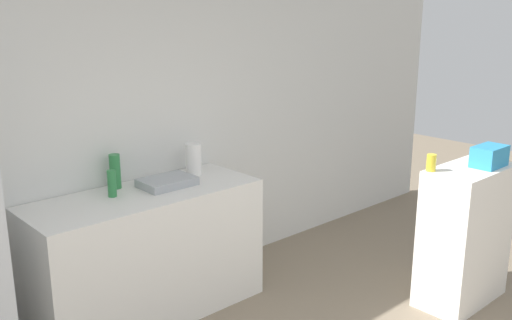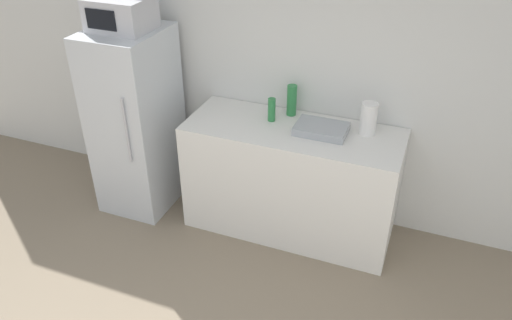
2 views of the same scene
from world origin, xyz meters
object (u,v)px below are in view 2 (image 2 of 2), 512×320
object	(u,v)px
bottle_tall	(292,100)
paper_towel_roll	(368,119)
microwave	(121,14)
refrigerator	(136,122)
bottle_short	(272,110)

from	to	relation	value
bottle_tall	paper_towel_roll	size ratio (longest dim) A/B	1.02
bottle_tall	microwave	bearing A→B (deg)	-165.71
refrigerator	bottle_tall	size ratio (longest dim) A/B	6.29
microwave	bottle_tall	size ratio (longest dim) A/B	1.81
refrigerator	microwave	world-z (taller)	microwave
bottle_tall	bottle_short	bearing A→B (deg)	-125.92
bottle_short	paper_towel_roll	xyz separation A→B (m)	(0.73, 0.06, 0.03)
refrigerator	bottle_short	bearing A→B (deg)	8.20
microwave	bottle_tall	bearing A→B (deg)	14.29
bottle_short	paper_towel_roll	bearing A→B (deg)	4.80
microwave	bottle_tall	xyz separation A→B (m)	(1.26, 0.32, -0.64)
refrigerator	bottle_short	distance (m)	1.19
bottle_tall	bottle_short	xyz separation A→B (m)	(-0.11, -0.15, -0.03)
bottle_short	refrigerator	bearing A→B (deg)	-171.80
microwave	paper_towel_roll	world-z (taller)	microwave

